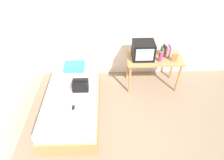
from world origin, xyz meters
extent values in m
plane|color=#84705B|center=(0.00, 0.00, 0.00)|extent=(8.00, 8.00, 0.00)
cube|color=silver|center=(0.00, 2.00, 1.30)|extent=(5.20, 0.10, 2.60)
cube|color=#B27F4C|center=(-1.05, 0.73, 0.15)|extent=(1.00, 2.00, 0.29)
cube|color=beige|center=(-1.05, 0.73, 0.38)|extent=(0.97, 1.94, 0.17)
cube|color=#B27F4C|center=(0.62, 1.46, 0.73)|extent=(1.16, 0.60, 0.04)
cylinder|color=#B27F4C|center=(0.10, 1.22, 0.35)|extent=(0.05, 0.05, 0.71)
cylinder|color=#B27F4C|center=(1.14, 1.22, 0.35)|extent=(0.05, 0.05, 0.71)
cylinder|color=#B27F4C|center=(0.10, 1.70, 0.35)|extent=(0.05, 0.05, 0.71)
cylinder|color=#B27F4C|center=(1.14, 1.70, 0.35)|extent=(0.05, 0.05, 0.71)
cube|color=black|center=(0.37, 1.46, 0.93)|extent=(0.44, 0.38, 0.36)
cube|color=#8CB2E0|center=(0.37, 1.27, 0.94)|extent=(0.35, 0.01, 0.26)
cylinder|color=#E53372|center=(0.71, 1.33, 0.85)|extent=(0.07, 0.07, 0.22)
cube|color=#337F47|center=(0.79, 1.53, 0.84)|extent=(0.04, 0.17, 0.19)
cube|color=black|center=(0.82, 1.53, 0.87)|extent=(0.04, 0.14, 0.24)
cube|color=#B72D33|center=(0.86, 1.53, 0.85)|extent=(0.03, 0.15, 0.20)
cube|color=gray|center=(0.89, 1.53, 0.85)|extent=(0.03, 0.14, 0.21)
cube|color=#7A3D89|center=(0.93, 1.53, 0.87)|extent=(0.03, 0.15, 0.24)
cube|color=olive|center=(0.99, 1.31, 0.83)|extent=(0.11, 0.02, 0.17)
cube|color=#33A8B7|center=(-1.07, 1.50, 0.52)|extent=(0.42, 0.32, 0.11)
cube|color=black|center=(-0.88, 0.83, 0.56)|extent=(0.30, 0.20, 0.20)
cylinder|color=black|center=(-0.88, 0.83, 0.68)|extent=(0.24, 0.02, 0.02)
cube|color=white|center=(-1.23, 0.47, 0.47)|extent=(0.21, 0.29, 0.01)
cube|color=black|center=(-0.97, 0.32, 0.47)|extent=(0.04, 0.16, 0.02)
cube|color=#B7B7BC|center=(-1.25, 0.84, 0.47)|extent=(0.04, 0.14, 0.02)
cube|color=white|center=(-0.93, 0.13, 0.50)|extent=(0.28, 0.22, 0.07)
camera|label=1|loc=(-0.36, -1.98, 3.04)|focal=31.73mm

